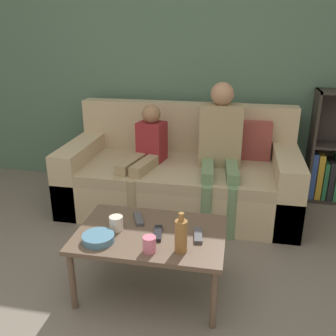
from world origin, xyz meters
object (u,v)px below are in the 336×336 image
(person_child, at_px, (144,154))
(tv_remote_1, at_px, (198,235))
(cup_near, at_px, (149,244))
(tv_remote_0, at_px, (158,233))
(cup_far, at_px, (116,223))
(couch, at_px, (181,176))
(coffee_table, at_px, (151,238))
(tv_remote_2, at_px, (139,219))
(bottle, at_px, (181,235))
(snack_bowl, at_px, (98,238))
(person_adult, at_px, (220,142))

(person_child, height_order, tv_remote_1, person_child)
(cup_near, relative_size, tv_remote_0, 0.54)
(person_child, xyz_separation_m, cup_far, (0.10, -1.12, -0.08))
(couch, xyz_separation_m, coffee_table, (0.01, -1.26, 0.08))
(couch, bearing_deg, tv_remote_0, -87.45)
(tv_remote_2, relative_size, bottle, 0.72)
(cup_far, bearing_deg, snack_bowl, -112.40)
(couch, xyz_separation_m, cup_far, (-0.21, -1.27, 0.17))
(snack_bowl, bearing_deg, person_child, 91.75)
(couch, height_order, tv_remote_0, couch)
(coffee_table, distance_m, person_adult, 1.25)
(coffee_table, distance_m, tv_remote_2, 0.18)
(person_adult, height_order, tv_remote_1, person_adult)
(person_adult, bearing_deg, tv_remote_2, -119.12)
(coffee_table, distance_m, cup_far, 0.24)
(couch, relative_size, snack_bowl, 10.98)
(coffee_table, relative_size, cup_near, 9.82)
(couch, bearing_deg, person_adult, -15.96)
(person_adult, distance_m, cup_near, 1.42)
(bottle, bearing_deg, person_child, 112.85)
(person_child, bearing_deg, tv_remote_0, -59.47)
(tv_remote_0, xyz_separation_m, snack_bowl, (-0.33, -0.14, 0.01))
(cup_near, bearing_deg, couch, 91.94)
(bottle, bearing_deg, snack_bowl, 178.90)
(cup_far, relative_size, bottle, 0.38)
(tv_remote_2, bearing_deg, person_child, 79.01)
(person_adult, distance_m, tv_remote_2, 1.15)
(person_adult, bearing_deg, bottle, -100.45)
(cup_far, distance_m, bottle, 0.47)
(couch, height_order, cup_near, couch)
(coffee_table, height_order, bottle, bottle)
(snack_bowl, distance_m, bottle, 0.51)
(coffee_table, bearing_deg, cup_far, -176.99)
(coffee_table, bearing_deg, bottle, -38.55)
(tv_remote_2, bearing_deg, tv_remote_1, -40.70)
(cup_near, bearing_deg, tv_remote_0, 87.73)
(tv_remote_0, bearing_deg, coffee_table, 146.58)
(tv_remote_0, bearing_deg, cup_far, 169.07)
(person_adult, height_order, cup_far, person_adult)
(snack_bowl, relative_size, bottle, 0.79)
(person_child, bearing_deg, tv_remote_2, -65.69)
(couch, distance_m, tv_remote_0, 1.29)
(person_adult, height_order, tv_remote_2, person_adult)
(cup_near, xyz_separation_m, bottle, (0.18, 0.04, 0.06))
(cup_far, distance_m, tv_remote_0, 0.27)
(cup_far, bearing_deg, coffee_table, 3.01)
(cup_near, xyz_separation_m, tv_remote_0, (0.01, 0.19, -0.04))
(cup_far, xyz_separation_m, bottle, (0.44, -0.16, 0.06))
(person_child, bearing_deg, cup_far, -72.47)
(couch, xyz_separation_m, cup_near, (0.05, -1.47, 0.17))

